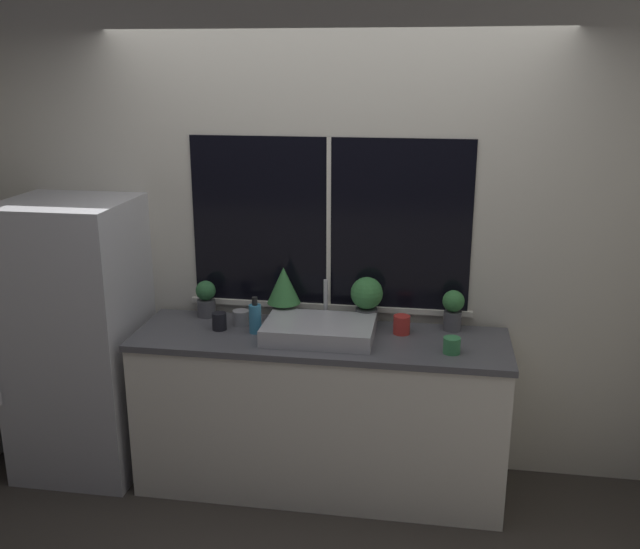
{
  "coord_description": "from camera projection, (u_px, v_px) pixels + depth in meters",
  "views": [
    {
      "loc": [
        0.57,
        -3.26,
        2.31
      ],
      "look_at": [
        0.0,
        0.29,
        1.25
      ],
      "focal_mm": 40.0,
      "sensor_mm": 36.0,
      "label": 1
    }
  ],
  "objects": [
    {
      "name": "sink",
      "position": [
        320.0,
        330.0,
        3.82
      ],
      "size": [
        0.58,
        0.44,
        0.26
      ],
      "color": "#ADADB2",
      "rests_on": "counter"
    },
    {
      "name": "potted_plant_far_left",
      "position": [
        206.0,
        298.0,
        4.12
      ],
      "size": [
        0.12,
        0.12,
        0.21
      ],
      "color": "#4C4C51",
      "rests_on": "counter"
    },
    {
      "name": "refrigerator",
      "position": [
        79.0,
        338.0,
        4.1
      ],
      "size": [
        0.69,
        0.67,
        1.6
      ],
      "color": "#B7B7BC",
      "rests_on": "ground_plane"
    },
    {
      "name": "mug_black",
      "position": [
        219.0,
        321.0,
        3.93
      ],
      "size": [
        0.08,
        0.08,
        0.1
      ],
      "color": "black",
      "rests_on": "counter"
    },
    {
      "name": "mug_green",
      "position": [
        452.0,
        345.0,
        3.61
      ],
      "size": [
        0.09,
        0.09,
        0.08
      ],
      "color": "#38844C",
      "rests_on": "counter"
    },
    {
      "name": "potted_plant_far_right",
      "position": [
        453.0,
        308.0,
        3.9
      ],
      "size": [
        0.12,
        0.12,
        0.23
      ],
      "color": "#4C4C51",
      "rests_on": "counter"
    },
    {
      "name": "counter",
      "position": [
        320.0,
        412.0,
        3.97
      ],
      "size": [
        2.03,
        0.6,
        0.9
      ],
      "color": "silver",
      "rests_on": "ground_plane"
    },
    {
      "name": "potted_plant_center_right",
      "position": [
        367.0,
        298.0,
        3.97
      ],
      "size": [
        0.18,
        0.18,
        0.28
      ],
      "color": "#4C4C51",
      "rests_on": "counter"
    },
    {
      "name": "wall_left",
      "position": [
        71.0,
        203.0,
        5.17
      ],
      "size": [
        0.06,
        7.0,
        2.7
      ],
      "color": "beige",
      "rests_on": "ground_plane"
    },
    {
      "name": "ground_plane",
      "position": [
        311.0,
        513.0,
        3.83
      ],
      "size": [
        14.0,
        14.0,
        0.0
      ],
      "primitive_type": "plane",
      "color": "#38332D"
    },
    {
      "name": "mug_red",
      "position": [
        402.0,
        325.0,
        3.87
      ],
      "size": [
        0.09,
        0.09,
        0.1
      ],
      "color": "#B72D28",
      "rests_on": "counter"
    },
    {
      "name": "soap_bottle",
      "position": [
        255.0,
        318.0,
        3.88
      ],
      "size": [
        0.07,
        0.07,
        0.2
      ],
      "color": "teal",
      "rests_on": "counter"
    },
    {
      "name": "wall_back",
      "position": [
        330.0,
        241.0,
        4.05
      ],
      "size": [
        8.0,
        0.09,
        2.7
      ],
      "color": "beige",
      "rests_on": "ground_plane"
    },
    {
      "name": "mug_grey",
      "position": [
        241.0,
        318.0,
        4.01
      ],
      "size": [
        0.09,
        0.09,
        0.08
      ],
      "color": "gray",
      "rests_on": "counter"
    },
    {
      "name": "potted_plant_center_left",
      "position": [
        284.0,
        289.0,
        4.03
      ],
      "size": [
        0.19,
        0.19,
        0.32
      ],
      "color": "#4C4C51",
      "rests_on": "counter"
    }
  ]
}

